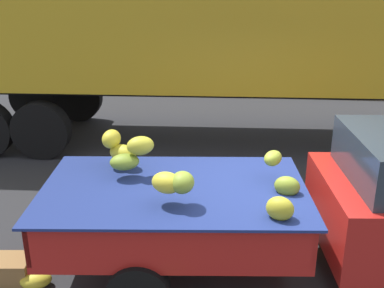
# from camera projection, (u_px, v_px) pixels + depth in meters

# --- Properties ---
(ground) EXTENTS (220.00, 220.00, 0.00)m
(ground) POSITION_uv_depth(u_px,v_px,m) (269.00, 257.00, 5.74)
(ground) COLOR #28282B
(curb_strip) EXTENTS (80.00, 0.80, 0.16)m
(curb_strip) POSITION_uv_depth(u_px,v_px,m) (252.00, 91.00, 13.38)
(curb_strip) COLOR gray
(curb_strip) RESTS_ON ground
(pickup_truck) EXTENTS (5.26, 2.18, 1.70)m
(pickup_truck) POSITION_uv_depth(u_px,v_px,m) (359.00, 205.00, 5.16)
(pickup_truck) COLOR #B21E19
(pickup_truck) RESTS_ON ground
(semi_trailer) EXTENTS (12.08, 2.98, 3.95)m
(semi_trailer) POSITION_uv_depth(u_px,v_px,m) (233.00, 15.00, 8.89)
(semi_trailer) COLOR gold
(semi_trailer) RESTS_ON ground
(fallen_banana_bunch_near_tailgate) EXTENTS (0.40, 0.33, 0.18)m
(fallen_banana_bunch_near_tailgate) POSITION_uv_depth(u_px,v_px,m) (36.00, 280.00, 5.17)
(fallen_banana_bunch_near_tailgate) COLOR yellow
(fallen_banana_bunch_near_tailgate) RESTS_ON ground
(produce_crate) EXTENTS (0.55, 0.41, 0.27)m
(produce_crate) POSITION_uv_depth(u_px,v_px,m) (8.00, 269.00, 5.28)
(produce_crate) COLOR olive
(produce_crate) RESTS_ON ground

